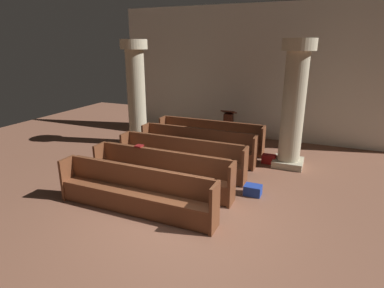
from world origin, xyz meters
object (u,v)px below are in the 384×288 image
Objects in this scene: pew_row_1 at (197,144)px; pew_row_3 at (161,170)px; lectern at (228,128)px; kneeler_box_blue at (253,190)px; pew_row_0 at (210,134)px; pillar_aisle_side at (294,103)px; pew_row_2 at (181,156)px; pew_row_4 at (135,189)px; hymn_book at (139,146)px; pillar_far_side at (136,91)px; kneeler_box_red at (269,159)px.

pew_row_1 and pew_row_3 have the same top height.
kneeler_box_blue is at bearing -65.31° from lectern.
pillar_aisle_side is at bearing -11.37° from pew_row_0.
pew_row_4 is (0.00, -2.15, 0.00)m from pew_row_2.
pew_row_3 is (0.00, -1.08, 0.00)m from pew_row_2.
pew_row_0 is 1.00× the size of pew_row_2.
pew_row_0 is 9.11× the size of kneeler_box_blue.
pew_row_1 and pew_row_4 have the same top height.
pew_row_2 is 18.65× the size of hymn_book.
pew_row_4 is 18.65× the size of hymn_book.
pillar_far_side is at bearing 121.75° from pew_row_4.
pew_row_2 is at bearing -36.28° from pillar_far_side.
pew_row_2 is 2.58m from kneeler_box_red.
pillar_far_side reaches higher than kneeler_box_red.
kneeler_box_blue is at bearing -53.02° from pew_row_0.
kneeler_box_red is at bearing 62.44° from pew_row_4.
pew_row_1 is 1.02× the size of pillar_aisle_side.
kneeler_box_blue is at bearing -27.33° from pillar_far_side.
hymn_book is (-0.67, -1.97, 0.44)m from pew_row_1.
pew_row_0 is 1.02× the size of pillar_far_side.
pillar_far_side is 8.98× the size of kneeler_box_blue.
pew_row_2 is 1.20m from hymn_book.
pillar_aisle_side is (2.49, 2.73, 1.27)m from pew_row_3.
pew_row_3 is 9.11× the size of kneeler_box_blue.
kneeler_box_red reaches higher than kneeler_box_blue.
kneeler_box_red is at bearing 90.77° from kneeler_box_blue.
lectern is at bearing 85.81° from pew_row_2.
kneeler_box_red is (-0.03, 2.13, 0.01)m from kneeler_box_blue.
pew_row_3 reaches higher than kneeler_box_blue.
pew_row_1 is at bearing -16.33° from pillar_far_side.
kneeler_box_blue is at bearing -102.84° from pillar_aisle_side.
pew_row_0 is at bearing 168.63° from pillar_aisle_side.
pew_row_4 is at bearing -92.54° from lectern.
kneeler_box_red is at bearing -2.18° from pillar_far_side.
pillar_far_side is 3.11× the size of lectern.
pew_row_3 is (0.00, -2.15, 0.00)m from pew_row_1.
pew_row_2 is 1.02× the size of pillar_far_side.
pew_row_3 is at bearing 90.00° from pew_row_4.
pew_row_1 is 1.00× the size of pew_row_2.
lectern reaches higher than kneeler_box_red.
pew_row_3 is 3.16× the size of lectern.
pew_row_2 is at bearing -140.52° from kneeler_box_red.
pillar_aisle_side reaches higher than kneeler_box_blue.
pew_row_0 is at bearing 90.00° from pew_row_2.
kneeler_box_red is at bearing -15.03° from pew_row_0.
pew_row_3 is 3.97m from pillar_far_side.
pillar_aisle_side is at bearing -36.55° from lectern.
pillar_aisle_side reaches higher than pew_row_2.
pew_row_2 is 1.08m from pew_row_3.
lectern is at bearing 114.69° from kneeler_box_blue.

